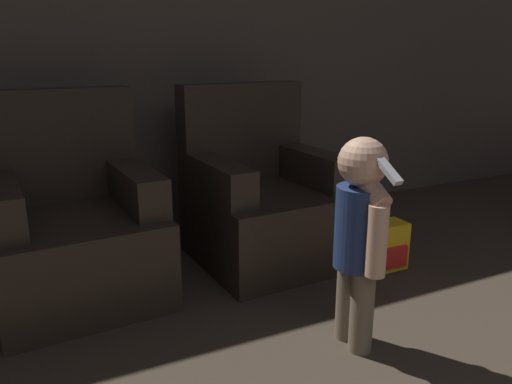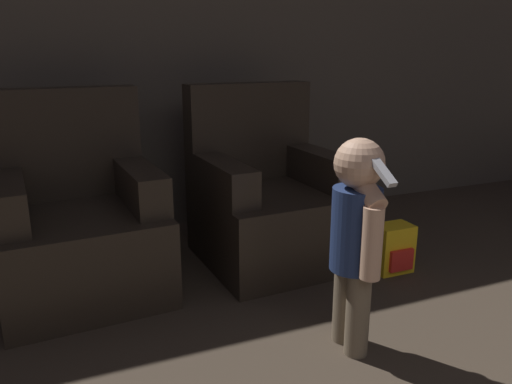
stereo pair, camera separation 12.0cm
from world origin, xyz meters
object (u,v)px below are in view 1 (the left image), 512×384
(armchair_left, at_px, (74,228))
(armchair_right, at_px, (262,201))
(toy_backpack, at_px, (387,246))
(person_toddler, at_px, (360,228))

(armchair_left, height_order, armchair_right, same)
(armchair_left, xyz_separation_m, toy_backpack, (1.63, -0.47, -0.21))
(toy_backpack, bearing_deg, armchair_right, 140.40)
(person_toddler, relative_size, toy_backpack, 3.25)
(toy_backpack, bearing_deg, armchair_left, 163.90)
(person_toddler, bearing_deg, armchair_left, -132.31)
(person_toddler, distance_m, toy_backpack, 0.93)
(armchair_left, bearing_deg, armchair_right, -3.77)
(armchair_right, bearing_deg, toy_backpack, -42.72)
(armchair_right, distance_m, toy_backpack, 0.77)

